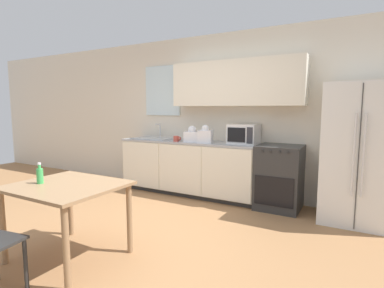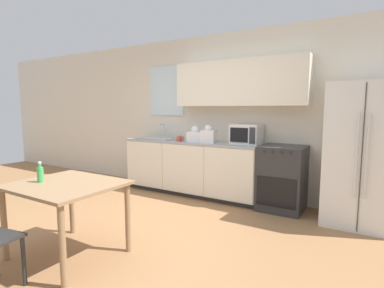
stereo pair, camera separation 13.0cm
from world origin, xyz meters
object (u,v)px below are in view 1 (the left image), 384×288
(oven_range, at_px, (279,177))
(refrigerator, at_px, (359,154))
(coffee_mug, at_px, (176,139))
(drink_bottle, at_px, (40,175))
(microwave, at_px, (244,134))
(dining_table, at_px, (67,195))

(oven_range, relative_size, refrigerator, 0.52)
(coffee_mug, xyz_separation_m, drink_bottle, (-0.03, -2.44, -0.14))
(drink_bottle, bearing_deg, refrigerator, 43.46)
(refrigerator, xyz_separation_m, microwave, (-1.58, 0.14, 0.18))
(coffee_mug, bearing_deg, oven_range, 5.59)
(microwave, bearing_deg, refrigerator, -4.97)
(oven_range, distance_m, microwave, 0.85)
(drink_bottle, bearing_deg, coffee_mug, 89.23)
(microwave, xyz_separation_m, dining_table, (-0.86, -2.59, -0.44))
(microwave, distance_m, drink_bottle, 2.92)
(coffee_mug, bearing_deg, dining_table, -84.69)
(oven_range, relative_size, dining_table, 0.92)
(drink_bottle, bearing_deg, oven_range, 56.83)
(refrigerator, relative_size, coffee_mug, 14.22)
(microwave, bearing_deg, drink_bottle, -112.48)
(refrigerator, height_order, drink_bottle, refrigerator)
(dining_table, bearing_deg, drink_bottle, -157.55)
(oven_range, distance_m, dining_table, 2.90)
(microwave, height_order, drink_bottle, microwave)
(coffee_mug, distance_m, drink_bottle, 2.45)
(microwave, height_order, dining_table, microwave)
(coffee_mug, bearing_deg, drink_bottle, -90.77)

